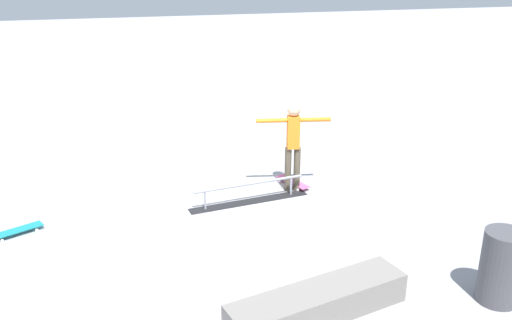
{
  "coord_description": "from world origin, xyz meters",
  "views": [
    {
      "loc": [
        1.86,
        8.85,
        4.33
      ],
      "look_at": [
        -0.29,
        0.32,
        1.0
      ],
      "focal_mm": 39.45,
      "sensor_mm": 36.0,
      "label": 1
    }
  ],
  "objects_px": {
    "grind_rail": "(249,194)",
    "skateboard_main": "(293,182)",
    "skater_main": "(293,141)",
    "loose_skateboard_teal": "(17,231)",
    "trash_bin": "(501,267)",
    "skate_ledge": "(318,303)"
  },
  "relations": [
    {
      "from": "loose_skateboard_teal",
      "to": "trash_bin",
      "type": "distance_m",
      "value": 7.23
    },
    {
      "from": "skateboard_main",
      "to": "trash_bin",
      "type": "xyz_separation_m",
      "value": [
        -1.43,
        4.27,
        0.42
      ]
    },
    {
      "from": "skate_ledge",
      "to": "skateboard_main",
      "type": "height_order",
      "value": "skate_ledge"
    },
    {
      "from": "grind_rail",
      "to": "trash_bin",
      "type": "bearing_deg",
      "value": 115.04
    },
    {
      "from": "skate_ledge",
      "to": "skateboard_main",
      "type": "xyz_separation_m",
      "value": [
        -0.95,
        -4.02,
        -0.12
      ]
    },
    {
      "from": "loose_skateboard_teal",
      "to": "trash_bin",
      "type": "xyz_separation_m",
      "value": [
        -6.34,
        3.44,
        0.42
      ]
    },
    {
      "from": "skater_main",
      "to": "trash_bin",
      "type": "bearing_deg",
      "value": -59.57
    },
    {
      "from": "skater_main",
      "to": "loose_skateboard_teal",
      "type": "height_order",
      "value": "skater_main"
    },
    {
      "from": "grind_rail",
      "to": "skateboard_main",
      "type": "relative_size",
      "value": 2.77
    },
    {
      "from": "grind_rail",
      "to": "loose_skateboard_teal",
      "type": "distance_m",
      "value": 3.92
    },
    {
      "from": "skater_main",
      "to": "skateboard_main",
      "type": "xyz_separation_m",
      "value": [
        -0.09,
        -0.21,
        -0.91
      ]
    },
    {
      "from": "loose_skateboard_teal",
      "to": "grind_rail",
      "type": "bearing_deg",
      "value": 158.22
    },
    {
      "from": "grind_rail",
      "to": "skateboard_main",
      "type": "height_order",
      "value": "grind_rail"
    },
    {
      "from": "trash_bin",
      "to": "loose_skateboard_teal",
      "type": "bearing_deg",
      "value": -28.48
    },
    {
      "from": "grind_rail",
      "to": "skater_main",
      "type": "height_order",
      "value": "skater_main"
    },
    {
      "from": "grind_rail",
      "to": "trash_bin",
      "type": "xyz_separation_m",
      "value": [
        -2.43,
        3.74,
        0.33
      ]
    },
    {
      "from": "grind_rail",
      "to": "skater_main",
      "type": "bearing_deg",
      "value": -168.76
    },
    {
      "from": "grind_rail",
      "to": "skater_main",
      "type": "relative_size",
      "value": 1.33
    },
    {
      "from": "grind_rail",
      "to": "skate_ledge",
      "type": "distance_m",
      "value": 3.49
    },
    {
      "from": "grind_rail",
      "to": "skate_ledge",
      "type": "relative_size",
      "value": 0.94
    },
    {
      "from": "grind_rail",
      "to": "skateboard_main",
      "type": "bearing_deg",
      "value": -160.03
    },
    {
      "from": "grind_rail",
      "to": "trash_bin",
      "type": "height_order",
      "value": "trash_bin"
    }
  ]
}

